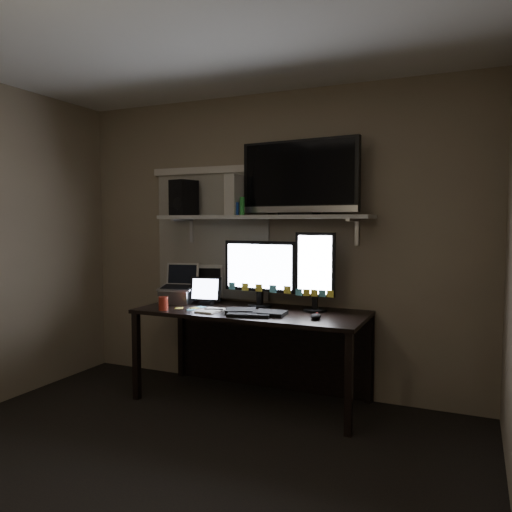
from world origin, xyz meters
The scene contains 20 objects.
floor centered at (0.00, 0.00, 0.00)m, with size 3.60×3.60×0.00m, color black.
ceiling centered at (0.00, 0.00, 2.50)m, with size 3.60×3.60×0.00m, color silver.
back_wall centered at (0.00, 1.80, 1.25)m, with size 3.60×3.60×0.00m, color #756754.
window_blinds centered at (-0.55, 1.79, 1.30)m, with size 1.10×0.02×1.10m, color #B2AE9F.
desk centered at (0.00, 1.55, 0.55)m, with size 1.80×0.75×0.73m.
wall_shelf centered at (0.00, 1.62, 1.46)m, with size 1.80×0.35×0.03m, color #A8A9A4.
monitor_landscape centered at (0.00, 1.59, 1.01)m, with size 0.63×0.07×0.56m, color black.
monitor_portrait centered at (0.47, 1.58, 1.04)m, with size 0.31×0.06×0.63m, color black.
keyboard centered at (0.09, 1.29, 0.74)m, with size 0.48×0.19×0.03m, color black.
mouse centered at (0.57, 1.28, 0.75)m, with size 0.07×0.11×0.04m, color black.
notepad centered at (-0.27, 1.25, 0.74)m, with size 0.16×0.22×0.01m, color silver.
tablet centered at (-0.46, 1.52, 0.85)m, with size 0.27×0.11×0.23m, color black.
file_sorter centered at (-0.57, 1.74, 0.88)m, with size 0.24×0.11×0.31m, color black.
laptop centered at (-0.73, 1.49, 0.89)m, with size 0.29×0.24×0.33m, color #ADADB2.
cup centered at (-0.63, 1.14, 0.78)m, with size 0.07×0.07×0.11m, color maroon.
sticky_notes centered at (-0.56, 1.34, 0.73)m, with size 0.28×0.20×0.00m, color yellow, non-canonical shape.
tv centered at (0.32, 1.65, 1.77)m, with size 0.98×0.18×0.59m, color black.
game_console centered at (-0.23, 1.64, 1.65)m, with size 0.09×0.28×0.33m, color beige.
speaker centered at (-0.74, 1.63, 1.63)m, with size 0.17×0.20×0.31m, color black.
bottles centered at (-0.19, 1.56, 1.56)m, with size 0.24×0.05×0.15m, color #A50F0C, non-canonical shape.
Camera 1 is at (1.60, -2.12, 1.43)m, focal length 35.00 mm.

